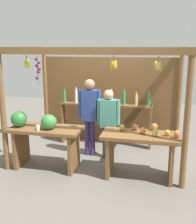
% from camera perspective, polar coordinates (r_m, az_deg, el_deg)
% --- Properties ---
extents(ground_plane, '(12.00, 12.00, 0.00)m').
position_cam_1_polar(ground_plane, '(5.89, 0.42, -9.33)').
color(ground_plane, slate).
rests_on(ground_plane, ground).
extents(market_stall, '(3.34, 2.05, 2.29)m').
position_cam_1_polar(market_stall, '(5.94, 1.35, 4.30)').
color(market_stall, brown).
rests_on(market_stall, ground).
extents(fruit_counter_left, '(1.37, 0.64, 1.10)m').
position_cam_1_polar(fruit_counter_left, '(5.26, -11.65, -4.35)').
color(fruit_counter_left, brown).
rests_on(fruit_counter_left, ground).
extents(fruit_counter_right, '(1.35, 0.66, 0.95)m').
position_cam_1_polar(fruit_counter_right, '(4.89, 9.03, -6.88)').
color(fruit_counter_right, brown).
rests_on(fruit_counter_right, ground).
extents(bottle_shelf_unit, '(2.14, 0.22, 1.36)m').
position_cam_1_polar(bottle_shelf_unit, '(6.32, 1.60, 0.12)').
color(bottle_shelf_unit, brown).
rests_on(bottle_shelf_unit, ground).
extents(vendor_man, '(0.48, 0.22, 1.65)m').
position_cam_1_polar(vendor_man, '(5.69, -1.76, 0.34)').
color(vendor_man, '#41306D').
rests_on(vendor_man, ground).
extents(vendor_woman, '(0.48, 0.20, 1.45)m').
position_cam_1_polar(vendor_woman, '(5.57, 2.19, -1.36)').
color(vendor_woman, '#364745').
rests_on(vendor_woman, ground).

